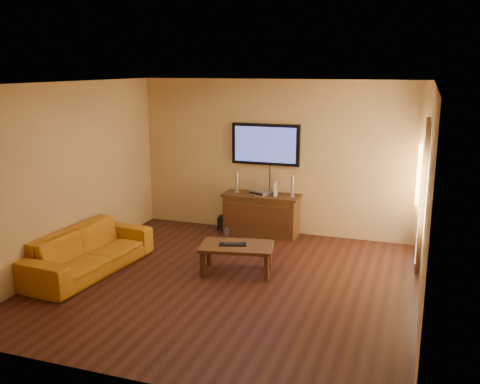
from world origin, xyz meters
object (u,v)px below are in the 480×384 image
at_px(sofa, 88,244).
at_px(game_console, 276,189).
at_px(av_receiver, 260,192).
at_px(subwoofer, 225,223).
at_px(speaker_right, 292,187).
at_px(speaker_left, 237,183).
at_px(coffee_table, 237,249).
at_px(media_console, 261,214).
at_px(keyboard, 233,244).
at_px(bottle, 226,233).
at_px(television, 266,144).

distance_m(sofa, game_console, 3.29).
relative_size(av_receiver, subwoofer, 1.46).
bearing_deg(speaker_right, av_receiver, -175.82).
bearing_deg(speaker_left, coffee_table, -70.66).
bearing_deg(av_receiver, media_console, 64.64).
bearing_deg(keyboard, speaker_left, 107.59).
height_order(sofa, speaker_left, speaker_left).
bearing_deg(speaker_left, keyboard, -72.41).
bearing_deg(bottle, media_console, 41.79).
xyz_separation_m(media_console, speaker_right, (0.54, 0.02, 0.52)).
xyz_separation_m(television, coffee_table, (0.19, -2.06, -1.21)).
height_order(media_console, keyboard, media_console).
distance_m(sofa, speaker_left, 2.89).
height_order(subwoofer, keyboard, keyboard).
xyz_separation_m(game_console, keyboard, (-0.12, -1.87, -0.42)).
relative_size(speaker_right, bottle, 1.62).
distance_m(sofa, av_receiver, 3.10).
bearing_deg(av_receiver, bottle, -115.17).
height_order(media_console, game_console, game_console).
height_order(television, sofa, television).
bearing_deg(coffee_table, sofa, -162.75).
height_order(media_console, av_receiver, av_receiver).
bearing_deg(speaker_right, coffee_table, -100.65).
bearing_deg(speaker_left, av_receiver, -2.45).
xyz_separation_m(speaker_left, speaker_right, (1.00, 0.02, -0.01)).
bearing_deg(subwoofer, game_console, -11.77).
height_order(speaker_right, subwoofer, speaker_right).
relative_size(sofa, speaker_left, 5.84).
distance_m(speaker_left, keyboard, 2.02).
bearing_deg(subwoofer, media_console, -13.55).
distance_m(coffee_table, subwoofer, 2.15).
distance_m(game_console, keyboard, 1.92).
bearing_deg(subwoofer, keyboard, -73.04).
bearing_deg(subwoofer, speaker_right, -9.60).
bearing_deg(subwoofer, coffee_table, -71.43).
xyz_separation_m(television, av_receiver, (-0.02, -0.24, -0.81)).
bearing_deg(speaker_right, television, 160.19).
bearing_deg(sofa, av_receiver, -31.67).
bearing_deg(coffee_table, av_receiver, 96.60).
bearing_deg(speaker_right, game_console, -175.46).
distance_m(coffee_table, av_receiver, 1.88).
relative_size(sofa, speaker_right, 6.08).
bearing_deg(speaker_left, television, 25.35).
relative_size(coffee_table, bottle, 5.20).
relative_size(media_console, game_console, 5.52).
bearing_deg(coffee_table, television, 95.24).
bearing_deg(sofa, keyboard, -67.82).
height_order(speaker_left, subwoofer, speaker_left).
height_order(av_receiver, subwoofer, av_receiver).
bearing_deg(speaker_left, game_console, 0.00).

